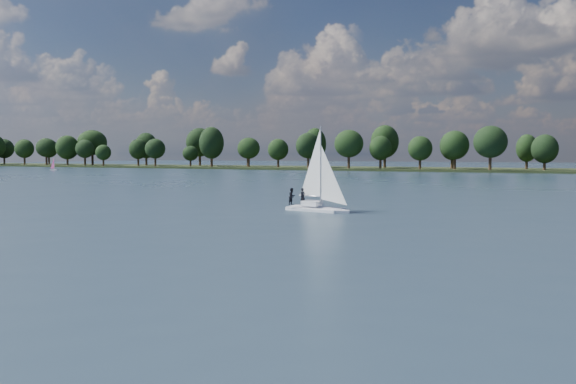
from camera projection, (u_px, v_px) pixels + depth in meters
name	position (u px, v px, depth m)	size (l,w,h in m)	color
ground	(478.00, 189.00, 103.39)	(700.00, 700.00, 0.00)	#233342
far_shore	(548.00, 172.00, 202.58)	(660.00, 40.00, 1.50)	black
sailboat	(315.00, 186.00, 62.62)	(6.86, 3.35, 8.70)	white
dinghy_pink	(54.00, 167.00, 222.43)	(3.15, 1.50, 4.86)	silver
pontoon	(67.00, 167.00, 277.49)	(4.00, 2.00, 0.50)	#4F5153
treeline	(509.00, 146.00, 204.80)	(562.26, 74.07, 18.59)	black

